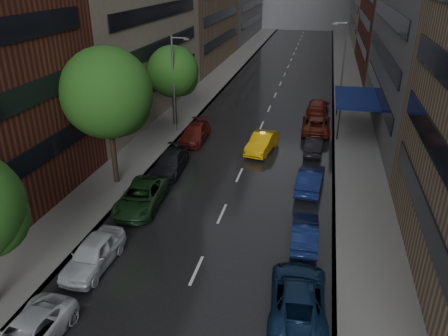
% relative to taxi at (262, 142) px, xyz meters
% --- Properties ---
extents(road, '(14.00, 140.00, 0.01)m').
position_rel_taxi_xyz_m(road, '(-1.00, 22.80, -0.81)').
color(road, black).
rests_on(road, ground).
extents(sidewalk_left, '(4.00, 140.00, 0.15)m').
position_rel_taxi_xyz_m(sidewalk_left, '(-10.00, 22.80, -0.74)').
color(sidewalk_left, gray).
rests_on(sidewalk_left, ground).
extents(sidewalk_right, '(4.00, 140.00, 0.15)m').
position_rel_taxi_xyz_m(sidewalk_right, '(8.00, 22.80, -0.74)').
color(sidewalk_right, gray).
rests_on(sidewalk_right, ground).
extents(tree_mid, '(6.26, 6.26, 9.97)m').
position_rel_taxi_xyz_m(tree_mid, '(-9.60, -8.58, 6.02)').
color(tree_mid, '#382619').
rests_on(tree_mid, ground).
extents(tree_far, '(4.99, 4.99, 7.95)m').
position_rel_taxi_xyz_m(tree_far, '(-9.60, 5.00, 4.63)').
color(tree_far, '#382619').
rests_on(tree_far, ground).
extents(taxi, '(2.52, 5.14, 1.62)m').
position_rel_taxi_xyz_m(taxi, '(0.00, 0.00, 0.00)').
color(taxi, '#EBAA0C').
rests_on(taxi, ground).
extents(parked_cars_left, '(2.95, 30.06, 1.60)m').
position_rel_taxi_xyz_m(parked_cars_left, '(-6.40, -11.14, -0.06)').
color(parked_cars_left, silver).
rests_on(parked_cars_left, ground).
extents(parked_cars_right, '(2.91, 42.99, 1.59)m').
position_rel_taxi_xyz_m(parked_cars_right, '(4.40, -5.21, -0.04)').
color(parked_cars_right, '#97989C').
rests_on(parked_cars_right, ground).
extents(street_lamp_left, '(1.74, 0.22, 9.00)m').
position_rel_taxi_xyz_m(street_lamp_left, '(-8.72, 2.80, 4.08)').
color(street_lamp_left, gray).
rests_on(street_lamp_left, sidewalk_left).
extents(street_lamp_right, '(1.74, 0.22, 9.00)m').
position_rel_taxi_xyz_m(street_lamp_right, '(6.72, 17.80, 4.08)').
color(street_lamp_right, gray).
rests_on(street_lamp_right, sidewalk_right).
extents(awning, '(4.00, 8.00, 3.12)m').
position_rel_taxi_xyz_m(awning, '(7.98, 7.80, 2.32)').
color(awning, navy).
rests_on(awning, sidewalk_right).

